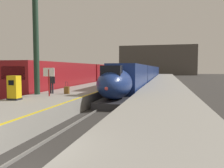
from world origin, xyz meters
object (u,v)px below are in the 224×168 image
ticket_machine_yellow (14,89)px  highspeed_train_main (147,73)px  passenger_near_edge (52,82)px  rolling_suitcase (67,90)px  station_column_mid (36,24)px  departure_info_board (49,76)px  regional_train_adjacent (88,75)px

ticket_machine_yellow → highspeed_train_main: bearing=81.9°
passenger_near_edge → rolling_suitcase: bearing=2.2°
rolling_suitcase → ticket_machine_yellow: bearing=-114.7°
station_column_mid → ticket_machine_yellow: 5.84m
rolling_suitcase → departure_info_board: bearing=-110.5°
station_column_mid → rolling_suitcase: bearing=20.0°
passenger_near_edge → ticket_machine_yellow: passenger_near_edge is taller
regional_train_adjacent → passenger_near_edge: bearing=-80.0°
passenger_near_edge → regional_train_adjacent: bearing=100.0°
rolling_suitcase → departure_info_board: departure_info_board is taller
ticket_machine_yellow → regional_train_adjacent: bearing=96.8°
regional_train_adjacent → station_column_mid: 18.84m
station_column_mid → ticket_machine_yellow: (0.35, -3.22, -4.86)m
highspeed_train_main → ticket_machine_yellow: 39.58m
highspeed_train_main → ticket_machine_yellow: (-5.55, -39.19, -0.19)m
regional_train_adjacent → rolling_suitcase: bearing=-75.8°
rolling_suitcase → highspeed_train_main: bearing=84.0°
passenger_near_edge → ticket_machine_yellow: size_ratio=1.06×
regional_train_adjacent → rolling_suitcase: (4.40, -17.35, -0.77)m
regional_train_adjacent → departure_info_board: 19.42m
regional_train_adjacent → passenger_near_edge: (3.08, -17.40, -0.09)m
highspeed_train_main → rolling_suitcase: size_ratio=75.91×
departure_info_board → station_column_mid: bearing=150.6°
highspeed_train_main → station_column_mid: size_ratio=8.00×
regional_train_adjacent → rolling_suitcase: 17.92m
ticket_machine_yellow → departure_info_board: bearing=62.4°
highspeed_train_main → departure_info_board: 37.12m
station_column_mid → rolling_suitcase: (2.20, 0.80, -5.29)m
highspeed_train_main → station_column_mid: bearing=-99.3°
station_column_mid → ticket_machine_yellow: bearing=-83.8°
station_column_mid → passenger_near_edge: station_column_mid is taller
passenger_near_edge → departure_info_board: bearing=-67.1°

